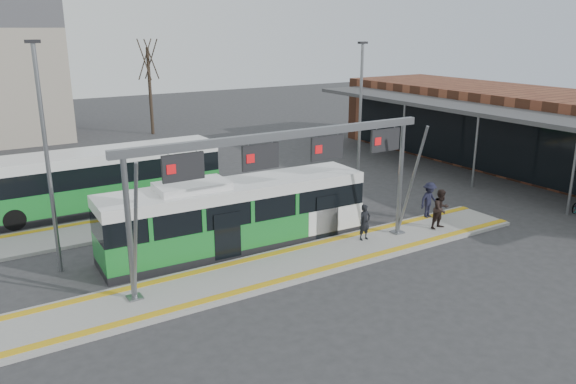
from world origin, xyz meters
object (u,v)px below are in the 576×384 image
(hero_bus, at_px, (236,215))
(gantry, at_px, (288,159))
(passenger_a, at_px, (365,222))
(passenger_c, at_px, (429,200))
(passenger_b, at_px, (441,209))

(hero_bus, bearing_deg, gantry, -68.73)
(passenger_a, bearing_deg, passenger_c, 7.10)
(passenger_c, bearing_deg, gantry, -179.80)
(gantry, relative_size, hero_bus, 1.13)
(passenger_a, distance_m, passenger_b, 3.95)
(gantry, relative_size, passenger_b, 7.04)
(passenger_a, height_order, passenger_c, passenger_c)
(gantry, bearing_deg, passenger_b, -3.87)
(gantry, height_order, passenger_c, gantry)
(hero_bus, bearing_deg, passenger_a, -24.29)
(gantry, distance_m, passenger_c, 9.22)
(hero_bus, height_order, passenger_c, hero_bus)
(gantry, distance_m, passenger_a, 5.26)
(hero_bus, height_order, passenger_a, hero_bus)
(passenger_b, bearing_deg, gantry, 173.68)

